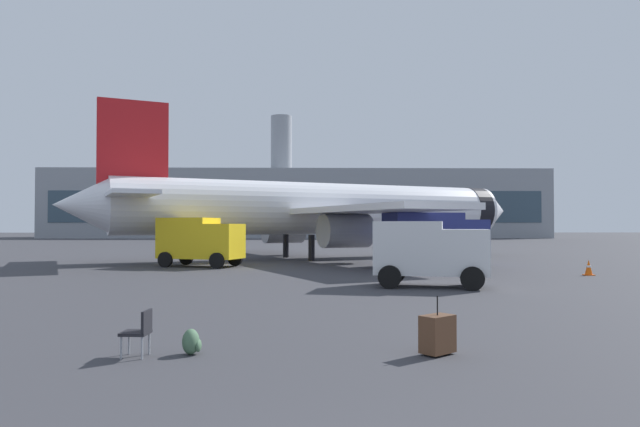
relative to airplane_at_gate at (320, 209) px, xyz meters
name	(u,v)px	position (x,y,z in m)	size (l,w,h in m)	color
airplane_at_gate	(320,209)	(0.00, 0.00, 0.00)	(34.01, 31.23, 10.50)	white
service_truck	(200,239)	(-7.32, -8.14, -2.05)	(5.26, 3.78, 2.90)	yellow
fuel_truck	(434,237)	(6.70, -8.02, -1.88)	(6.41, 3.92, 3.20)	navy
cargo_van	(429,250)	(3.90, -19.60, -2.21)	(4.75, 3.21, 2.60)	white
safety_cone_near	(589,268)	(12.80, -14.57, -3.28)	(0.44, 0.44, 0.77)	#F2590C
safety_cone_mid	(388,251)	(5.64, 4.00, -3.30)	(0.44, 0.44, 0.73)	#F2590C
rolling_suitcase	(437,334)	(1.50, -31.46, -3.27)	(0.75, 0.71, 1.10)	brown
traveller_backpack	(192,342)	(-3.12, -31.34, -3.42)	(0.36, 0.40, 0.48)	#476B4C
gate_chair	(140,330)	(-4.04, -31.51, -3.16)	(0.51, 0.51, 0.86)	black
terminal_building	(298,205)	(-2.93, 77.28, 3.17)	(98.59, 22.42, 25.45)	gray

